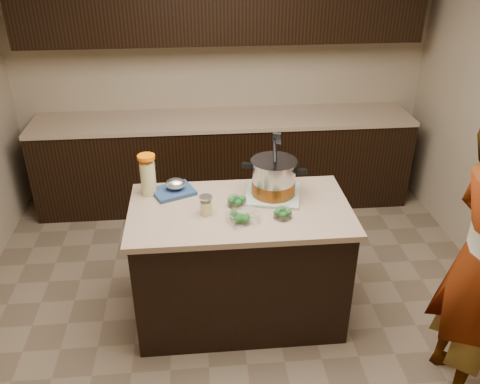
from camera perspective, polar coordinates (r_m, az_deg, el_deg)
The scene contains 12 objects.
ground_plane at distance 3.87m, azimuth 0.00°, elevation -13.36°, with size 4.00×4.00×0.00m, color brown.
room_shell at distance 3.00m, azimuth 0.00°, elevation 11.71°, with size 4.04×4.04×2.72m.
back_cabinets at distance 4.89m, azimuth -1.90°, elevation 8.98°, with size 3.60×0.63×2.33m.
island at distance 3.58m, azimuth 0.00°, elevation -7.99°, with size 1.46×0.81×0.90m.
dish_towel at distance 3.48m, azimuth 3.72°, elevation -0.26°, with size 0.36×0.36×0.02m, color #557F5D.
stock_pot at distance 3.43m, azimuth 3.78°, elevation 1.41°, with size 0.43×0.40×0.44m.
lemonade_pitcher at distance 3.50m, azimuth -10.29°, elevation 1.74°, with size 0.13×0.13×0.29m.
mason_jar at distance 3.24m, azimuth -3.84°, elevation -1.55°, with size 0.10×0.10×0.14m.
broccoli_tub_left at distance 3.35m, azimuth -0.36°, elevation -1.11°, with size 0.14×0.14×0.06m.
broccoli_tub_right at distance 3.23m, azimuth 4.81°, elevation -2.49°, with size 0.15×0.15×0.06m.
broccoli_tub_rect at distance 3.18m, azimuth 0.33°, elevation -2.87°, with size 0.22×0.19×0.07m.
blue_tray at distance 3.52m, azimuth -7.39°, elevation 0.39°, with size 0.33×0.30×0.10m.
Camera 1 is at (-0.26, -2.86, 2.60)m, focal length 38.00 mm.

